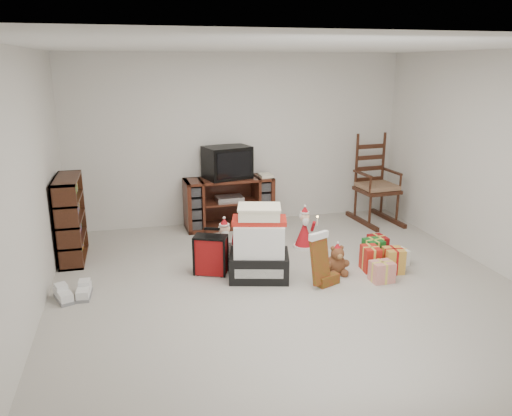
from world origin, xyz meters
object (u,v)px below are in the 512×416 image
at_px(tv_stand, 229,203).
at_px(teddy_bear, 336,262).
at_px(gift_pile, 259,248).
at_px(mrs_claus_figurine, 225,246).
at_px(gift_cluster, 382,258).
at_px(bookshelf, 71,220).
at_px(red_suitcase, 211,255).
at_px(crt_television, 227,162).
at_px(rocking_chair, 375,191).
at_px(santa_figurine, 304,232).
at_px(sneaker_pair, 74,294).

bearing_deg(tv_stand, teddy_bear, -69.33).
distance_m(gift_pile, mrs_claus_figurine, 0.63).
relative_size(teddy_bear, gift_cluster, 0.36).
height_order(bookshelf, gift_cluster, bookshelf).
bearing_deg(bookshelf, red_suitcase, -29.56).
relative_size(gift_cluster, crt_television, 1.30).
xyz_separation_m(bookshelf, rocking_chair, (4.35, 0.52, -0.03)).
xyz_separation_m(tv_stand, gift_cluster, (1.47, -1.96, -0.25)).
height_order(santa_figurine, mrs_claus_figurine, mrs_claus_figurine).
height_order(red_suitcase, mrs_claus_figurine, mrs_claus_figurine).
bearing_deg(mrs_claus_figurine, tv_stand, 76.66).
xyz_separation_m(santa_figurine, sneaker_pair, (-2.81, -0.83, -0.16)).
bearing_deg(gift_cluster, teddy_bear, -174.25).
bearing_deg(sneaker_pair, teddy_bear, -12.91).
bearing_deg(teddy_bear, red_suitcase, 165.72).
xyz_separation_m(red_suitcase, mrs_claus_figurine, (0.22, 0.30, -0.01)).
relative_size(tv_stand, teddy_bear, 3.82).
bearing_deg(santa_figurine, gift_pile, -135.96).
distance_m(sneaker_pair, crt_television, 2.96).
relative_size(tv_stand, bookshelf, 1.26).
xyz_separation_m(bookshelf, teddy_bear, (2.99, -1.26, -0.35)).
bearing_deg(tv_stand, santa_figurine, -57.10).
height_order(bookshelf, sneaker_pair, bookshelf).
bearing_deg(crt_television, gift_pile, -106.25).
xyz_separation_m(teddy_bear, sneaker_pair, (-2.88, 0.07, -0.10)).
xyz_separation_m(sneaker_pair, crt_television, (2.01, 1.97, 0.91)).
bearing_deg(sneaker_pair, rocking_chair, 10.37).
distance_m(tv_stand, gift_cluster, 2.46).
bearing_deg(rocking_chair, teddy_bear, -132.42).
xyz_separation_m(gift_pile, santa_figurine, (0.82, 0.79, -0.14)).
bearing_deg(gift_cluster, mrs_claus_figurine, 161.82).
distance_m(tv_stand, rocking_chair, 2.24).
relative_size(tv_stand, red_suitcase, 2.42).
height_order(rocking_chair, gift_pile, rocking_chair).
height_order(red_suitcase, sneaker_pair, red_suitcase).
bearing_deg(crt_television, santa_figurine, -70.60).
height_order(bookshelf, teddy_bear, bookshelf).
distance_m(sneaker_pair, gift_cluster, 3.50).
bearing_deg(red_suitcase, sneaker_pair, -146.28).
bearing_deg(crt_television, gift_cluster, -68.88).
relative_size(rocking_chair, teddy_bear, 4.05).
relative_size(santa_figurine, mrs_claus_figurine, 1.00).
xyz_separation_m(red_suitcase, crt_television, (0.53, 1.68, 0.73)).
xyz_separation_m(teddy_bear, santa_figurine, (-0.07, 0.91, 0.07)).
height_order(rocking_chair, sneaker_pair, rocking_chair).
height_order(teddy_bear, santa_figurine, santa_figurine).
distance_m(red_suitcase, teddy_bear, 1.45).
height_order(tv_stand, mrs_claus_figurine, tv_stand).
xyz_separation_m(tv_stand, gift_pile, (-0.03, -1.90, -0.01)).
bearing_deg(bookshelf, gift_pile, -28.48).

